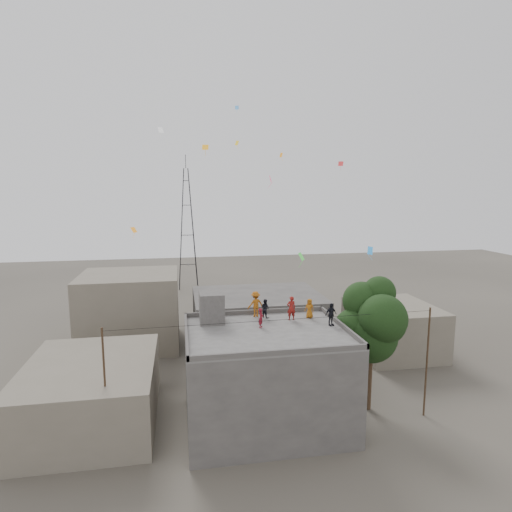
{
  "coord_description": "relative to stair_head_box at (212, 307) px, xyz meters",
  "views": [
    {
      "loc": [
        -5.18,
        -25.09,
        14.83
      ],
      "look_at": [
        -0.34,
        1.76,
        10.61
      ],
      "focal_mm": 30.0,
      "sensor_mm": 36.0,
      "label": 1
    }
  ],
  "objects": [
    {
      "name": "person_dark_child",
      "position": [
        3.71,
        0.36,
        -0.35
      ],
      "size": [
        0.77,
        0.8,
        1.3
      ],
      "primitive_type": "imported",
      "rotation": [
        0.0,
        0.0,
        2.22
      ],
      "color": "black",
      "rests_on": "main_building"
    },
    {
      "name": "parapet",
      "position": [
        3.2,
        -2.6,
        -0.85
      ],
      "size": [
        10.0,
        8.0,
        0.3
      ],
      "color": "#454340",
      "rests_on": "main_building"
    },
    {
      "name": "person_dark_adult",
      "position": [
        7.56,
        -2.17,
        -0.25
      ],
      "size": [
        0.94,
        0.63,
        1.49
      ],
      "primitive_type": "imported",
      "rotation": [
        0.0,
        0.0,
        0.33
      ],
      "color": "black",
      "rests_on": "main_building"
    },
    {
      "name": "ground",
      "position": [
        3.2,
        -2.6,
        -7.1
      ],
      "size": [
        140.0,
        140.0,
        0.0
      ],
      "primitive_type": "plane",
      "color": "#413D35",
      "rests_on": "ground"
    },
    {
      "name": "person_orange_child",
      "position": [
        6.7,
        -0.28,
        -0.33
      ],
      "size": [
        0.78,
        0.75,
        1.34
      ],
      "primitive_type": "imported",
      "rotation": [
        0.0,
        0.0,
        -0.69
      ],
      "color": "#A95D13",
      "rests_on": "main_building"
    },
    {
      "name": "neighbor_north",
      "position": [
        5.2,
        11.4,
        -4.6
      ],
      "size": [
        12.0,
        9.0,
        5.0
      ],
      "primitive_type": "cube",
      "color": "#454340",
      "rests_on": "ground"
    },
    {
      "name": "main_building",
      "position": [
        3.2,
        -2.6,
        -4.05
      ],
      "size": [
        10.0,
        8.0,
        6.1
      ],
      "color": "#454340",
      "rests_on": "ground"
    },
    {
      "name": "tree",
      "position": [
        10.57,
        -2.0,
        -1.0
      ],
      "size": [
        4.9,
        4.6,
        9.1
      ],
      "color": "black",
      "rests_on": "ground"
    },
    {
      "name": "person_orange_adult",
      "position": [
        3.1,
        0.69,
        -0.11
      ],
      "size": [
        1.28,
        0.92,
        1.78
      ],
      "primitive_type": "imported",
      "rotation": [
        0.0,
        0.0,
        -2.9
      ],
      "color": "#9E5112",
      "rests_on": "main_building"
    },
    {
      "name": "utility_line",
      "position": [
        3.7,
        -3.85,
        -3.27
      ],
      "size": [
        20.12,
        0.62,
        7.4
      ],
      "color": "black",
      "rests_on": "ground"
    },
    {
      "name": "neighbor_west",
      "position": [
        -7.8,
        -0.6,
        -5.1
      ],
      "size": [
        8.0,
        10.0,
        4.0
      ],
      "primitive_type": "cube",
      "color": "#6A6254",
      "rests_on": "ground"
    },
    {
      "name": "neighbor_northwest",
      "position": [
        -6.8,
        13.4,
        -3.6
      ],
      "size": [
        9.0,
        8.0,
        7.0
      ],
      "primitive_type": "cube",
      "color": "#6A6254",
      "rests_on": "ground"
    },
    {
      "name": "neighbor_east",
      "position": [
        17.2,
        7.4,
        -4.9
      ],
      "size": [
        7.0,
        8.0,
        4.4
      ],
      "primitive_type": "cube",
      "color": "#6A6254",
      "rests_on": "ground"
    },
    {
      "name": "transmission_tower",
      "position": [
        -0.8,
        37.4,
        1.97
      ],
      "size": [
        2.97,
        2.97,
        20.01
      ],
      "color": "black",
      "rests_on": "ground"
    },
    {
      "name": "person_red_adult",
      "position": [
        5.34,
        -0.54,
        -0.18
      ],
      "size": [
        0.62,
        0.42,
        1.65
      ],
      "primitive_type": "imported",
      "rotation": [
        0.0,
        0.0,
        3.18
      ],
      "color": "maroon",
      "rests_on": "main_building"
    },
    {
      "name": "kites",
      "position": [
        4.52,
        4.75,
        8.19
      ],
      "size": [
        16.77,
        18.65,
        12.9
      ],
      "color": "orange",
      "rests_on": "ground"
    },
    {
      "name": "stair_head_box",
      "position": [
        0.0,
        0.0,
        0.0
      ],
      "size": [
        1.6,
        1.8,
        2.0
      ],
      "primitive_type": "cube",
      "color": "#454340",
      "rests_on": "main_building"
    },
    {
      "name": "person_red_child",
      "position": [
        3.01,
        -1.76,
        -0.37
      ],
      "size": [
        0.47,
        0.55,
        1.26
      ],
      "primitive_type": "imported",
      "rotation": [
        0.0,
        0.0,
        1.13
      ],
      "color": "maroon",
      "rests_on": "main_building"
    }
  ]
}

